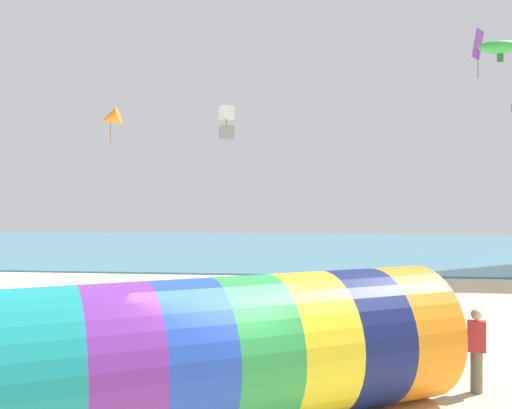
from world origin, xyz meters
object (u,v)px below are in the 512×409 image
kite_orange_delta (110,118)px  kite_white_box (227,123)px  kite_green_parafoil (500,47)px  giant_inflatable_tube (244,350)px  kite_purple_diamond (478,45)px  kite_handler (477,350)px

kite_orange_delta → kite_white_box: 5.49m
kite_green_parafoil → giant_inflatable_tube: bearing=-135.7°
giant_inflatable_tube → kite_white_box: bearing=100.5°
kite_white_box → kite_orange_delta: bearing=-165.4°
kite_orange_delta → kite_purple_diamond: bearing=1.8°
kite_green_parafoil → kite_handler: bearing=-112.8°
kite_green_parafoil → kite_purple_diamond: (2.20, 10.53, 2.90)m
giant_inflatable_tube → kite_purple_diamond: 20.80m
kite_handler → kite_purple_diamond: 17.88m
kite_green_parafoil → kite_white_box: (-9.29, 11.38, -0.26)m
kite_orange_delta → kite_green_parafoil: bearing=-34.4°
giant_inflatable_tube → kite_white_box: 18.77m
kite_purple_diamond → kite_green_parafoil: bearing=-101.8°
giant_inflatable_tube → kite_handler: (4.49, 2.17, -0.42)m
kite_handler → kite_green_parafoil: kite_green_parafoil is taller
kite_green_parafoil → kite_orange_delta: 17.70m
kite_green_parafoil → kite_orange_delta: kite_orange_delta is taller
kite_handler → kite_orange_delta: kite_orange_delta is taller
giant_inflatable_tube → kite_white_box: size_ratio=4.72×
giant_inflatable_tube → kite_purple_diamond: (8.28, 16.46, 9.64)m
giant_inflatable_tube → kite_orange_delta: (-8.53, 15.94, 6.57)m
kite_white_box → kite_handler: bearing=-63.0°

